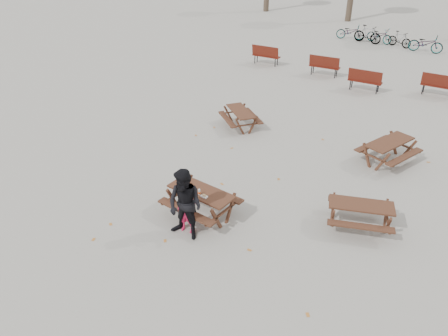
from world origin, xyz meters
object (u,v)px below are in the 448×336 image
Objects in this scene: food_tray at (204,197)px; adult at (185,205)px; picnic_table_north at (240,119)px; soda_bottle at (199,192)px; picnic_table_far at (388,152)px; child at (187,209)px; main_picnic_table at (201,197)px; picnic_table_east at (360,215)px.

adult reaches higher than food_tray.
soda_bottle is at bearing -30.80° from picnic_table_north.
picnic_table_north is at bearing 112.60° from picnic_table_far.
food_tray is 0.58m from child.
soda_bottle reaches higher than picnic_table_north.
picnic_table_north is 5.43m from picnic_table_far.
child is at bearing -78.20° from main_picnic_table.
child reaches higher than picnic_table_north.
picnic_table_far is at bearing 41.56° from picnic_table_north.
picnic_table_north is (-2.70, 5.37, -0.46)m from food_tray.
adult is (0.28, -0.91, 0.36)m from main_picnic_table.
adult is (0.20, -0.76, 0.10)m from soda_bottle.
main_picnic_table is 1.16× the size of picnic_table_north.
picnic_table_far is at bearing 74.50° from picnic_table_east.
main_picnic_table is at bearing -30.88° from picnic_table_north.
main_picnic_table is 1.02m from adult.
picnic_table_east is at bearing -155.87° from picnic_table_far.
child is 4.43m from picnic_table_east.
soda_bottle is 0.13× the size of child.
child is at bearing -164.94° from picnic_table_east.
picnic_table_far is at bearing 62.97° from adult.
adult is at bearing -75.51° from soda_bottle.
main_picnic_table is at bearing 146.04° from food_tray.
adult is (0.02, -0.74, 0.16)m from food_tray.
picnic_table_north is at bearing 108.27° from adult.
main_picnic_table is 1.03× the size of picnic_table_far.
main_picnic_table is 0.75m from child.
picnic_table_east is at bearing 30.44° from main_picnic_table.
picnic_table_east is (3.40, 2.82, -0.32)m from child.
food_tray is 6.67m from picnic_table_far.
main_picnic_table is 10.00× the size of food_tray.
soda_bottle is 0.79m from adult.
picnic_table_far is at bearing 63.53° from main_picnic_table.
adult is 1.22× the size of picnic_table_north.
soda_bottle is 0.09× the size of adult.
soda_bottle is at bearing 174.29° from food_tray.
child is 0.77× the size of picnic_table_far.
main_picnic_table is 6.61m from picnic_table_far.
soda_bottle reaches higher than main_picnic_table.
adult is at bearing 173.69° from picnic_table_far.
picnic_table_far is (2.79, 6.65, -0.29)m from child.
main_picnic_table reaches higher than picnic_table_east.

